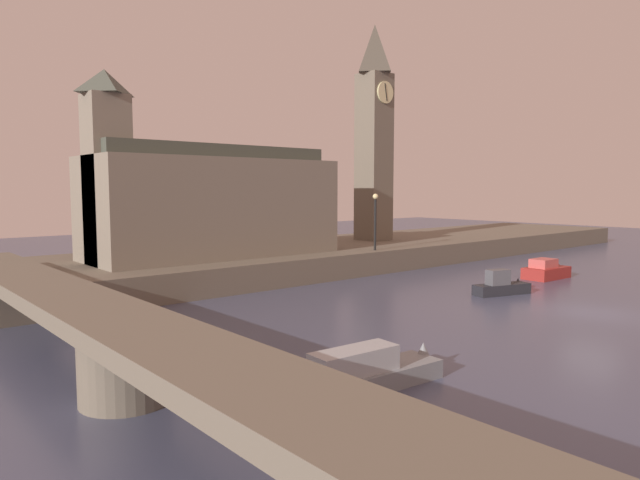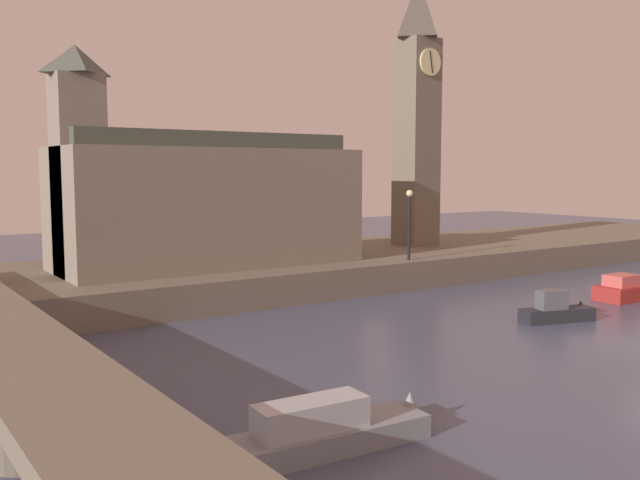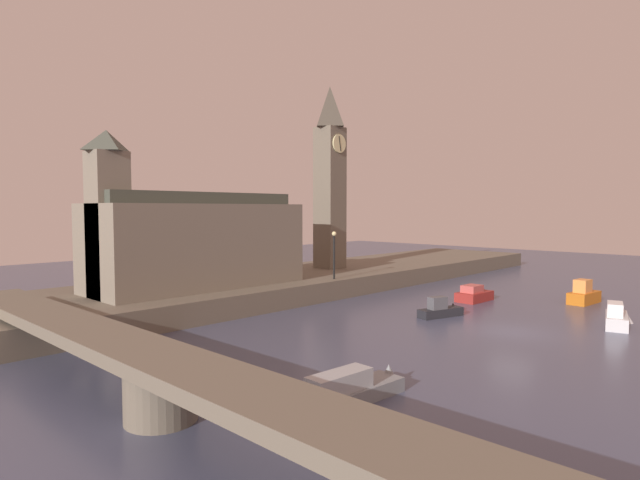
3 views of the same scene
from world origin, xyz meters
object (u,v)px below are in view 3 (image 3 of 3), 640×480
(boat_patrol_orange, at_px, (585,295))
(boat_ferry_white, at_px, (618,317))
(parliament_hall, at_px, (192,240))
(boat_cruiser_grey, at_px, (358,388))
(streetlamp, at_px, (334,249))
(boat_dinghy_red, at_px, (476,294))
(boat_barge_dark, at_px, (442,310))
(clock_tower, at_px, (330,175))

(boat_patrol_orange, relative_size, boat_ferry_white, 0.92)
(parliament_hall, relative_size, boat_cruiser_grey, 2.78)
(parliament_hall, relative_size, streetlamp, 4.00)
(boat_cruiser_grey, distance_m, boat_dinghy_red, 23.27)
(streetlamp, bearing_deg, boat_dinghy_red, -52.04)
(boat_cruiser_grey, bearing_deg, boat_barge_dark, 19.63)
(clock_tower, relative_size, streetlamp, 4.47)
(boat_barge_dark, relative_size, boat_dinghy_red, 0.97)
(boat_cruiser_grey, bearing_deg, streetlamp, 44.36)
(clock_tower, xyz_separation_m, streetlamp, (-5.46, -5.47, -6.30))
(boat_patrol_orange, height_order, boat_dinghy_red, boat_patrol_orange)
(boat_barge_dark, relative_size, boat_cruiser_grey, 0.70)
(streetlamp, distance_m, boat_cruiser_grey, 22.07)
(streetlamp, bearing_deg, boat_barge_dark, -91.92)
(boat_cruiser_grey, distance_m, boat_ferry_white, 20.25)
(boat_barge_dark, distance_m, boat_dinghy_red, 7.15)
(streetlamp, height_order, boat_dinghy_red, streetlamp)
(boat_patrol_orange, height_order, boat_barge_dark, boat_patrol_orange)
(clock_tower, height_order, boat_cruiser_grey, clock_tower)
(streetlamp, bearing_deg, parliament_hall, 157.07)
(boat_barge_dark, height_order, boat_ferry_white, boat_ferry_white)
(clock_tower, relative_size, boat_ferry_white, 4.08)
(boat_ferry_white, distance_m, boat_dinghy_red, 10.53)
(streetlamp, relative_size, boat_barge_dark, 0.99)
(boat_ferry_white, bearing_deg, boat_cruiser_grey, 169.70)
(boat_patrol_orange, bearing_deg, clock_tower, 105.86)
(boat_ferry_white, bearing_deg, boat_patrol_orange, 29.32)
(boat_patrol_orange, height_order, boat_cruiser_grey, boat_patrol_orange)
(clock_tower, relative_size, parliament_hall, 1.12)
(boat_cruiser_grey, bearing_deg, clock_tower, 44.55)
(boat_patrol_orange, bearing_deg, boat_cruiser_grey, -179.41)
(parliament_hall, xyz_separation_m, boat_barge_dark, (9.74, -14.07, -4.38))
(parliament_hall, xyz_separation_m, boat_patrol_orange, (21.34, -19.23, -4.20))
(parliament_hall, bearing_deg, boat_barge_dark, -55.29)
(boat_barge_dark, bearing_deg, boat_patrol_orange, -24.00)
(streetlamp, relative_size, boat_cruiser_grey, 0.69)
(clock_tower, distance_m, boat_ferry_white, 26.19)
(parliament_hall, distance_m, boat_patrol_orange, 29.03)
(parliament_hall, distance_m, streetlamp, 10.98)
(boat_barge_dark, bearing_deg, boat_ferry_white, -62.80)
(parliament_hall, bearing_deg, boat_ferry_white, -58.09)
(clock_tower, height_order, boat_dinghy_red, clock_tower)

